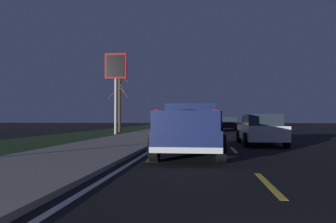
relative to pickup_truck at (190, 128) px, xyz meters
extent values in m
plane|color=black|center=(17.52, -1.75, -0.98)|extent=(144.00, 144.00, 0.00)
cube|color=gray|center=(17.52, 3.95, -0.92)|extent=(108.00, 4.00, 0.12)
cube|color=#1E3819|center=(17.52, 8.95, -0.98)|extent=(108.00, 6.00, 0.01)
cube|color=yellow|center=(-4.73, -1.75, -0.98)|extent=(2.40, 0.14, 0.01)
cube|color=yellow|center=(1.99, -1.75, -0.98)|extent=(2.40, 0.14, 0.01)
cube|color=yellow|center=(7.07, -1.75, -0.98)|extent=(2.40, 0.14, 0.01)
cube|color=yellow|center=(12.58, -1.75, -0.98)|extent=(2.40, 0.14, 0.01)
cube|color=yellow|center=(17.95, -1.75, -0.98)|extent=(2.40, 0.14, 0.01)
cube|color=yellow|center=(23.10, -1.75, -0.98)|extent=(2.40, 0.14, 0.01)
cube|color=yellow|center=(28.55, -1.75, -0.98)|extent=(2.40, 0.14, 0.01)
cube|color=yellow|center=(34.03, -1.75, -0.98)|extent=(2.40, 0.14, 0.01)
cube|color=yellow|center=(39.50, -1.75, -0.98)|extent=(2.40, 0.14, 0.01)
cube|color=yellow|center=(45.19, -1.75, -0.98)|extent=(2.40, 0.14, 0.01)
cube|color=yellow|center=(51.81, -1.75, -0.98)|extent=(2.40, 0.14, 0.01)
cube|color=yellow|center=(57.77, -1.75, -0.98)|extent=(2.40, 0.14, 0.01)
cube|color=yellow|center=(63.41, -1.75, -0.98)|extent=(2.40, 0.14, 0.01)
cube|color=yellow|center=(69.20, -1.75, -0.98)|extent=(2.40, 0.14, 0.01)
cube|color=silver|center=(17.52, 1.65, -0.98)|extent=(108.00, 0.14, 0.01)
cube|color=#141E4C|center=(-0.06, 0.00, -0.31)|extent=(5.40, 2.00, 0.60)
cube|color=#141E4C|center=(1.13, 0.00, 0.44)|extent=(2.16, 1.84, 0.90)
cube|color=#1E2833|center=(0.08, 0.00, 0.49)|extent=(0.04, 1.44, 0.50)
cube|color=#141E4C|center=(-1.14, 0.94, 0.27)|extent=(3.02, 0.08, 0.56)
cube|color=#141E4C|center=(-1.14, -0.94, 0.27)|extent=(3.02, 0.08, 0.56)
cube|color=#141E4C|center=(-2.72, 0.00, 0.27)|extent=(0.08, 1.88, 0.56)
cube|color=silver|center=(-2.72, 0.00, -0.53)|extent=(0.12, 2.00, 0.16)
cube|color=red|center=(-2.71, 0.80, 0.47)|extent=(0.06, 0.14, 0.20)
cube|color=red|center=(-2.71, -0.80, 0.47)|extent=(0.06, 0.14, 0.20)
ellipsoid|color=#193823|center=(-1.14, 0.00, 0.31)|extent=(2.59, 1.52, 0.64)
sphere|color=silver|center=(-0.64, 0.36, 0.17)|extent=(0.40, 0.40, 0.40)
sphere|color=beige|center=(-1.74, -0.30, 0.15)|extent=(0.34, 0.34, 0.34)
cylinder|color=black|center=(1.73, 1.00, -0.56)|extent=(0.84, 0.28, 0.84)
cylinder|color=black|center=(1.72, -1.00, -0.56)|extent=(0.84, 0.28, 0.84)
cylinder|color=black|center=(-1.84, 1.00, -0.56)|extent=(0.84, 0.28, 0.84)
cylinder|color=black|center=(-1.84, -1.00, -0.56)|extent=(0.84, 0.28, 0.84)
cube|color=black|center=(25.92, -3.60, -0.35)|extent=(4.43, 1.88, 0.70)
cube|color=#1E2833|center=(25.67, -3.59, 0.28)|extent=(2.49, 1.63, 0.56)
cylinder|color=black|center=(27.44, -2.73, -0.64)|extent=(0.68, 0.22, 0.68)
cylinder|color=black|center=(27.40, -4.53, -0.64)|extent=(0.68, 0.22, 0.68)
cylinder|color=black|center=(24.45, -2.67, -0.64)|extent=(0.68, 0.22, 0.68)
cylinder|color=black|center=(24.41, -4.47, -0.64)|extent=(0.68, 0.22, 0.68)
cube|color=red|center=(23.77, -3.56, -0.30)|extent=(0.11, 1.51, 0.10)
cube|color=silver|center=(4.81, -3.36, -0.35)|extent=(4.41, 1.82, 0.70)
cube|color=#1E2833|center=(4.56, -3.36, 0.28)|extent=(2.47, 1.59, 0.56)
cylinder|color=black|center=(6.31, -2.46, -0.64)|extent=(0.68, 0.22, 0.68)
cylinder|color=black|center=(6.31, -4.26, -0.64)|extent=(0.68, 0.22, 0.68)
cylinder|color=black|center=(3.32, -2.45, -0.64)|extent=(0.68, 0.22, 0.68)
cylinder|color=black|center=(3.31, -4.25, -0.64)|extent=(0.68, 0.22, 0.68)
cube|color=red|center=(2.66, -3.35, -0.30)|extent=(0.09, 1.51, 0.10)
cube|color=#9E845B|center=(18.42, -0.14, -0.35)|extent=(4.43, 1.88, 0.70)
cube|color=#1E2833|center=(18.17, -0.13, 0.28)|extent=(2.49, 1.63, 0.56)
cylinder|color=black|center=(19.93, 0.74, -0.64)|extent=(0.68, 0.22, 0.68)
cylinder|color=black|center=(19.90, -1.06, -0.64)|extent=(0.68, 0.22, 0.68)
cylinder|color=black|center=(16.94, 0.79, -0.64)|extent=(0.68, 0.22, 0.68)
cylinder|color=black|center=(16.91, -1.01, -0.64)|extent=(0.68, 0.22, 0.68)
cube|color=red|center=(16.27, -0.10, -0.30)|extent=(0.11, 1.51, 0.10)
cylinder|color=#99999E|center=(14.38, 6.97, 2.50)|extent=(0.24, 0.24, 6.97)
cube|color=maroon|center=(14.38, 6.97, 4.89)|extent=(0.24, 1.90, 2.20)
cube|color=black|center=(14.25, 6.97, 4.89)|extent=(0.04, 1.60, 1.87)
cylinder|color=#423323|center=(18.54, 7.78, 1.92)|extent=(0.28, 0.28, 5.81)
cylinder|color=#423323|center=(18.40, 7.32, 2.99)|extent=(0.34, 1.00, 1.18)
cylinder|color=#423323|center=(18.61, 7.35, 4.36)|extent=(0.21, 0.93, 0.82)
cylinder|color=#423323|center=(18.01, 7.40, 3.39)|extent=(1.07, 0.91, 1.24)
cylinder|color=#423323|center=(18.64, 8.42, 2.93)|extent=(0.27, 1.34, 1.31)
cube|color=black|center=(-1.75, 1.07, -0.97)|extent=(0.36, 0.36, 0.03)
cone|color=orange|center=(-1.75, 1.07, -0.68)|extent=(0.28, 0.28, 0.55)
cylinder|color=white|center=(-1.75, 1.07, -0.62)|extent=(0.17, 0.17, 0.06)
camera|label=1|loc=(-10.97, -0.46, 0.32)|focal=32.42mm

